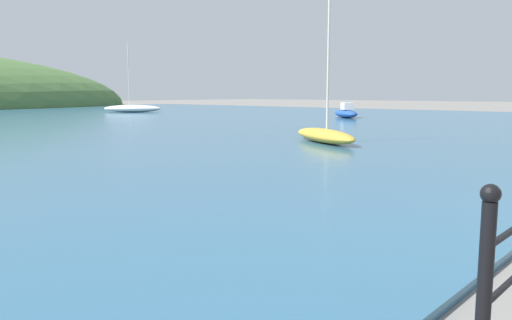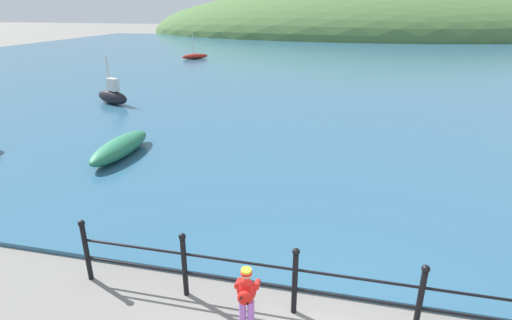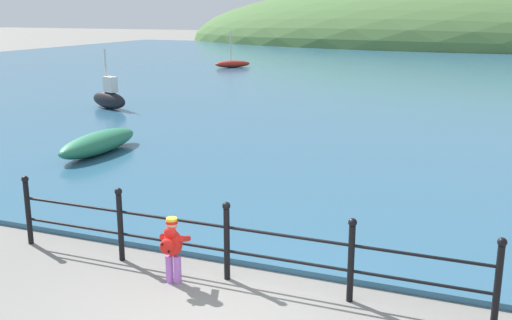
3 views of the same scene
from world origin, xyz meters
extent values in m
cube|color=#2D5B7A|center=(0.00, 32.00, 0.05)|extent=(80.00, 60.00, 0.10)
ellipsoid|color=#476B38|center=(0.00, 71.20, 0.00)|extent=(72.35, 39.79, 14.70)
cylinder|color=black|center=(-4.10, 1.50, 0.55)|extent=(0.09, 0.09, 1.10)
sphere|color=black|center=(-4.10, 1.50, 1.15)|extent=(0.12, 0.12, 0.12)
cylinder|color=black|center=(-2.24, 1.50, 0.55)|extent=(0.09, 0.09, 1.10)
sphere|color=black|center=(-2.24, 1.50, 1.15)|extent=(0.12, 0.12, 0.12)
cylinder|color=black|center=(-0.39, 1.50, 0.55)|extent=(0.09, 0.09, 1.10)
sphere|color=black|center=(-0.39, 1.50, 1.15)|extent=(0.12, 0.12, 0.12)
cylinder|color=black|center=(1.47, 1.50, 0.55)|extent=(0.09, 0.09, 1.10)
sphere|color=black|center=(1.47, 1.50, 1.15)|extent=(0.12, 0.12, 0.12)
cylinder|color=black|center=(3.32, 1.50, 0.55)|extent=(0.09, 0.09, 1.10)
sphere|color=black|center=(3.32, 1.50, 1.15)|extent=(0.12, 0.12, 0.12)
cylinder|color=black|center=(-0.39, 1.50, 0.82)|extent=(7.42, 0.04, 0.04)
cylinder|color=black|center=(-0.39, 1.50, 0.45)|extent=(7.42, 0.04, 0.04)
cylinder|color=#AD66C6|center=(-1.13, 1.09, 0.21)|extent=(0.11, 0.11, 0.42)
cylinder|color=#AD66C6|center=(-1.00, 1.11, 0.21)|extent=(0.11, 0.11, 0.42)
ellipsoid|color=red|center=(-1.07, 1.10, 0.62)|extent=(0.32, 0.26, 0.40)
ellipsoid|color=red|center=(-1.06, 1.04, 0.80)|extent=(0.21, 0.14, 0.18)
cylinder|color=red|center=(-1.21, 1.17, 0.67)|extent=(0.13, 0.32, 0.19)
cylinder|color=red|center=(-0.93, 1.21, 0.67)|extent=(0.13, 0.32, 0.19)
sphere|color=tan|center=(-1.07, 1.10, 0.92)|extent=(0.17, 0.17, 0.17)
cylinder|color=red|center=(-1.07, 1.10, 0.94)|extent=(0.17, 0.17, 0.04)
cylinder|color=yellow|center=(-1.07, 1.10, 0.98)|extent=(0.16, 0.16, 0.04)
ellipsoid|color=red|center=(-1.04, 0.90, 0.64)|extent=(0.23, 0.16, 0.24)
sphere|color=black|center=(-1.09, 0.83, 0.70)|extent=(0.04, 0.04, 0.04)
sphere|color=black|center=(-0.99, 0.85, 0.59)|extent=(0.04, 0.04, 0.04)
ellipsoid|color=black|center=(-11.08, 13.59, 0.43)|extent=(2.14, 1.28, 0.67)
cube|color=silver|center=(-10.94, 13.53, 1.07)|extent=(0.65, 0.50, 0.60)
cylinder|color=beige|center=(-11.18, 13.63, 1.60)|extent=(0.07, 0.07, 1.66)
ellipsoid|color=#287551|center=(-6.82, 7.12, 0.39)|extent=(0.91, 3.18, 0.59)
ellipsoid|color=maroon|center=(-13.63, 31.13, 0.33)|extent=(2.27, 2.16, 0.47)
cylinder|color=beige|center=(-13.72, 31.05, 1.54)|extent=(0.07, 0.07, 1.95)
camera|label=1|loc=(-7.17, 0.58, 1.74)|focal=35.00mm
camera|label=2|loc=(0.19, -3.65, 4.64)|focal=28.00mm
camera|label=3|loc=(3.10, -5.96, 3.91)|focal=42.00mm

